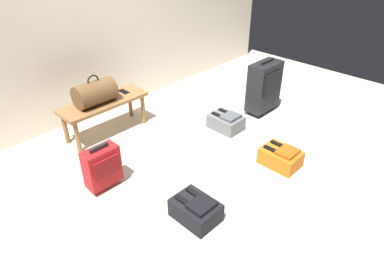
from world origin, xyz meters
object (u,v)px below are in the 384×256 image
(cell_phone, at_px, (124,92))
(backpack_dark, at_px, (196,210))
(bench, at_px, (104,106))
(duffel_bag_brown, at_px, (95,93))
(suitcase_small_red, at_px, (102,166))
(backpack_orange, at_px, (281,157))
(suitcase_upright_charcoal, at_px, (264,86))
(backpack_grey, at_px, (226,122))

(cell_phone, xyz_separation_m, backpack_dark, (-0.57, -1.73, -0.32))
(bench, relative_size, duffel_bag_brown, 2.27)
(cell_phone, bearing_deg, suitcase_small_red, -135.78)
(bench, bearing_deg, backpack_orange, -64.30)
(duffel_bag_brown, xyz_separation_m, backpack_dark, (-0.18, -1.69, -0.45))
(bench, xyz_separation_m, cell_phone, (0.31, 0.04, 0.07))
(duffel_bag_brown, height_order, suitcase_upright_charcoal, duffel_bag_brown)
(cell_phone, height_order, backpack_grey, cell_phone)
(cell_phone, distance_m, suitcase_small_red, 1.23)
(bench, distance_m, backpack_grey, 1.42)
(backpack_grey, distance_m, backpack_dark, 1.50)
(cell_phone, height_order, suitcase_upright_charcoal, suitcase_upright_charcoal)
(bench, bearing_deg, suitcase_small_red, -124.99)
(cell_phone, relative_size, suitcase_upright_charcoal, 0.20)
(duffel_bag_brown, xyz_separation_m, suitcase_small_red, (-0.48, -0.81, -0.30))
(duffel_bag_brown, height_order, backpack_dark, duffel_bag_brown)
(bench, xyz_separation_m, backpack_grey, (1.04, -0.95, -0.25))
(backpack_orange, xyz_separation_m, backpack_dark, (-1.13, 0.11, 0.00))
(suitcase_small_red, xyz_separation_m, backpack_grey, (1.61, -0.13, -0.15))
(bench, distance_m, duffel_bag_brown, 0.21)
(backpack_grey, height_order, backpack_dark, same)
(cell_phone, bearing_deg, suitcase_upright_charcoal, -36.59)
(backpack_grey, bearing_deg, suitcase_upright_charcoal, -4.76)
(suitcase_upright_charcoal, xyz_separation_m, suitcase_small_red, (-2.28, 0.19, -0.12))
(cell_phone, xyz_separation_m, backpack_grey, (0.73, -0.98, -0.32))
(backpack_orange, relative_size, backpack_grey, 1.00)
(duffel_bag_brown, height_order, cell_phone, duffel_bag_brown)
(suitcase_small_red, relative_size, backpack_orange, 1.21)
(suitcase_upright_charcoal, height_order, backpack_grey, suitcase_upright_charcoal)
(suitcase_small_red, height_order, backpack_dark, suitcase_small_red)
(suitcase_small_red, bearing_deg, cell_phone, 44.22)
(backpack_orange, bearing_deg, backpack_grey, 78.70)
(duffel_bag_brown, relative_size, backpack_orange, 1.16)
(suitcase_upright_charcoal, relative_size, backpack_orange, 1.85)
(duffel_bag_brown, distance_m, backpack_grey, 1.53)
(cell_phone, height_order, suitcase_small_red, suitcase_small_red)
(backpack_grey, bearing_deg, backpack_dark, -150.14)
(bench, bearing_deg, suitcase_upright_charcoal, -30.41)
(backpack_grey, bearing_deg, backpack_orange, -101.30)
(backpack_orange, bearing_deg, cell_phone, 106.95)
(bench, xyz_separation_m, backpack_dark, (-0.26, -1.69, -0.25))
(backpack_grey, bearing_deg, suitcase_small_red, 175.33)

